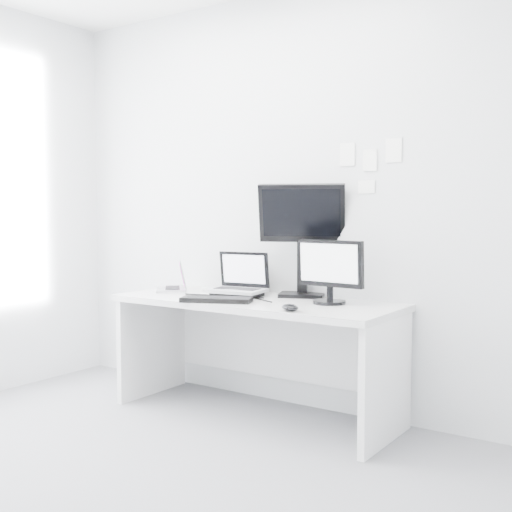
% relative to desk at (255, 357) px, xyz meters
% --- Properties ---
extents(ground, '(3.60, 3.60, 0.00)m').
position_rel_desk_xyz_m(ground, '(0.00, -1.25, -0.36)').
color(ground, slate).
rests_on(ground, ground).
extents(back_wall, '(3.60, 0.00, 3.60)m').
position_rel_desk_xyz_m(back_wall, '(0.00, 0.35, 0.99)').
color(back_wall, silver).
rests_on(back_wall, ground).
extents(desk, '(1.80, 0.70, 0.73)m').
position_rel_desk_xyz_m(desk, '(0.00, 0.00, 0.00)').
color(desk, silver).
rests_on(desk, ground).
extents(macbook, '(0.35, 0.36, 0.22)m').
position_rel_desk_xyz_m(macbook, '(-0.72, 0.03, 0.47)').
color(macbook, silver).
rests_on(macbook, desk).
extents(speaker, '(0.11, 0.11, 0.18)m').
position_rel_desk_xyz_m(speaker, '(-0.20, 0.27, 0.46)').
color(speaker, black).
rests_on(speaker, desk).
extents(dell_laptop, '(0.38, 0.32, 0.29)m').
position_rel_desk_xyz_m(dell_laptop, '(-0.17, 0.03, 0.51)').
color(dell_laptop, '#A7ABAF').
rests_on(dell_laptop, desk).
extents(rear_monitor, '(0.57, 0.39, 0.74)m').
position_rel_desk_xyz_m(rear_monitor, '(0.18, 0.27, 0.73)').
color(rear_monitor, black).
rests_on(rear_monitor, desk).
extents(samsung_monitor, '(0.43, 0.22, 0.39)m').
position_rel_desk_xyz_m(samsung_monitor, '(0.47, 0.09, 0.56)').
color(samsung_monitor, black).
rests_on(samsung_monitor, desk).
extents(keyboard, '(0.45, 0.30, 0.03)m').
position_rel_desk_xyz_m(keyboard, '(-0.13, -0.23, 0.38)').
color(keyboard, black).
rests_on(keyboard, desk).
extents(mouse, '(0.14, 0.12, 0.04)m').
position_rel_desk_xyz_m(mouse, '(0.42, -0.28, 0.38)').
color(mouse, black).
rests_on(mouse, desk).
extents(wall_note_0, '(0.10, 0.00, 0.14)m').
position_rel_desk_xyz_m(wall_note_0, '(0.45, 0.34, 1.26)').
color(wall_note_0, white).
rests_on(wall_note_0, back_wall).
extents(wall_note_1, '(0.09, 0.00, 0.13)m').
position_rel_desk_xyz_m(wall_note_1, '(0.60, 0.34, 1.22)').
color(wall_note_1, white).
rests_on(wall_note_1, back_wall).
extents(wall_note_2, '(0.10, 0.00, 0.14)m').
position_rel_desk_xyz_m(wall_note_2, '(0.75, 0.34, 1.26)').
color(wall_note_2, white).
rests_on(wall_note_2, back_wall).
extents(wall_note_3, '(0.11, 0.00, 0.08)m').
position_rel_desk_xyz_m(wall_note_3, '(0.58, 0.34, 1.05)').
color(wall_note_3, white).
rests_on(wall_note_3, back_wall).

